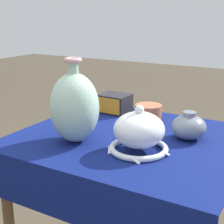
{
  "coord_description": "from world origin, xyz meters",
  "views": [
    {
      "loc": [
        0.6,
        -1.18,
        1.29
      ],
      "look_at": [
        -0.04,
        -0.09,
        0.92
      ],
      "focal_mm": 55.0,
      "sensor_mm": 36.0,
      "label": 1
    }
  ],
  "objects_px": {
    "vase_dome_bell": "(139,133)",
    "mosaic_tile_box": "(115,103)",
    "jar_round_slate": "(189,127)",
    "pot_squat_terracotta": "(148,111)",
    "vase_tall_bulbous": "(74,107)"
  },
  "relations": [
    {
      "from": "jar_round_slate",
      "to": "pot_squat_terracotta",
      "type": "height_order",
      "value": "jar_round_slate"
    },
    {
      "from": "vase_dome_bell",
      "to": "mosaic_tile_box",
      "type": "distance_m",
      "value": 0.52
    },
    {
      "from": "mosaic_tile_box",
      "to": "jar_round_slate",
      "type": "xyz_separation_m",
      "value": [
        0.45,
        -0.18,
        0.0
      ]
    },
    {
      "from": "jar_round_slate",
      "to": "pot_squat_terracotta",
      "type": "bearing_deg",
      "value": 145.25
    },
    {
      "from": "pot_squat_terracotta",
      "to": "vase_tall_bulbous",
      "type": "bearing_deg",
      "value": -106.1
    },
    {
      "from": "pot_squat_terracotta",
      "to": "vase_dome_bell",
      "type": "bearing_deg",
      "value": -70.61
    },
    {
      "from": "mosaic_tile_box",
      "to": "vase_tall_bulbous",
      "type": "bearing_deg",
      "value": -79.16
    },
    {
      "from": "mosaic_tile_box",
      "to": "jar_round_slate",
      "type": "bearing_deg",
      "value": -20.28
    },
    {
      "from": "mosaic_tile_box",
      "to": "vase_dome_bell",
      "type": "bearing_deg",
      "value": -48.51
    },
    {
      "from": "vase_dome_bell",
      "to": "mosaic_tile_box",
      "type": "relative_size",
      "value": 1.53
    },
    {
      "from": "vase_tall_bulbous",
      "to": "mosaic_tile_box",
      "type": "height_order",
      "value": "vase_tall_bulbous"
    },
    {
      "from": "vase_dome_bell",
      "to": "vase_tall_bulbous",
      "type": "bearing_deg",
      "value": -172.9
    },
    {
      "from": "jar_round_slate",
      "to": "mosaic_tile_box",
      "type": "bearing_deg",
      "value": 157.65
    },
    {
      "from": "mosaic_tile_box",
      "to": "pot_squat_terracotta",
      "type": "xyz_separation_m",
      "value": [
        0.19,
        -0.01,
        -0.01
      ]
    },
    {
      "from": "vase_dome_bell",
      "to": "pot_squat_terracotta",
      "type": "distance_m",
      "value": 0.42
    }
  ]
}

